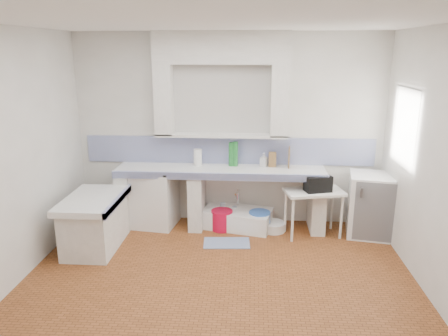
# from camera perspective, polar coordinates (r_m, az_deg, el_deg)

# --- Properties ---
(floor) EXTENTS (4.50, 4.50, 0.00)m
(floor) POSITION_cam_1_polar(r_m,az_deg,el_deg) (4.93, -0.84, -15.62)
(floor) COLOR brown
(floor) RESTS_ON ground
(ceiling) EXTENTS (4.50, 4.50, 0.00)m
(ceiling) POSITION_cam_1_polar(r_m,az_deg,el_deg) (4.23, -0.99, 18.95)
(ceiling) COLOR silver
(ceiling) RESTS_ON ground
(wall_back) EXTENTS (4.50, 0.00, 4.50)m
(wall_back) POSITION_cam_1_polar(r_m,az_deg,el_deg) (6.32, 0.63, 5.04)
(wall_back) COLOR silver
(wall_back) RESTS_ON ground
(wall_front) EXTENTS (4.50, 0.00, 4.50)m
(wall_front) POSITION_cam_1_polar(r_m,az_deg,el_deg) (2.51, -4.84, -11.70)
(wall_front) COLOR silver
(wall_front) RESTS_ON ground
(wall_left) EXTENTS (0.00, 4.50, 4.50)m
(wall_left) POSITION_cam_1_polar(r_m,az_deg,el_deg) (5.08, -27.10, 0.73)
(wall_left) COLOR silver
(wall_left) RESTS_ON ground
(wall_right) EXTENTS (0.00, 4.50, 4.50)m
(wall_right) POSITION_cam_1_polar(r_m,az_deg,el_deg) (4.75, 27.27, -0.22)
(wall_right) COLOR silver
(wall_right) RESTS_ON ground
(alcove_mass) EXTENTS (1.90, 0.25, 0.45)m
(alcove_mass) POSITION_cam_1_polar(r_m,az_deg,el_deg) (6.10, -0.38, 15.76)
(alcove_mass) COLOR silver
(alcove_mass) RESTS_ON ground
(window_frame) EXTENTS (0.35, 0.86, 1.06)m
(window_frame) POSITION_cam_1_polar(r_m,az_deg,el_deg) (5.86, 24.62, 4.80)
(window_frame) COLOR #361F11
(window_frame) RESTS_ON ground
(lace_valance) EXTENTS (0.01, 0.84, 0.24)m
(lace_valance) POSITION_cam_1_polar(r_m,az_deg,el_deg) (5.76, 23.68, 8.58)
(lace_valance) COLOR white
(lace_valance) RESTS_ON ground
(counter_slab) EXTENTS (3.00, 0.60, 0.08)m
(counter_slab) POSITION_cam_1_polar(r_m,az_deg,el_deg) (6.16, -0.48, -0.40)
(counter_slab) COLOR white
(counter_slab) RESTS_ON ground
(counter_lip) EXTENTS (3.00, 0.04, 0.10)m
(counter_lip) POSITION_cam_1_polar(r_m,az_deg,el_deg) (5.89, -0.69, -1.15)
(counter_lip) COLOR navy
(counter_lip) RESTS_ON ground
(counter_pier_left) EXTENTS (0.20, 0.55, 0.82)m
(counter_pier_left) POSITION_cam_1_polar(r_m,az_deg,el_deg) (6.55, -12.81, -3.95)
(counter_pier_left) COLOR silver
(counter_pier_left) RESTS_ON ground
(counter_pier_mid) EXTENTS (0.20, 0.55, 0.82)m
(counter_pier_mid) POSITION_cam_1_polar(r_m,az_deg,el_deg) (6.33, -3.64, -4.26)
(counter_pier_mid) COLOR silver
(counter_pier_mid) RESTS_ON ground
(counter_pier_right) EXTENTS (0.20, 0.55, 0.82)m
(counter_pier_right) POSITION_cam_1_polar(r_m,az_deg,el_deg) (6.35, 12.28, -4.54)
(counter_pier_right) COLOR silver
(counter_pier_right) RESTS_ON ground
(peninsula_top) EXTENTS (0.70, 1.10, 0.08)m
(peninsula_top) POSITION_cam_1_polar(r_m,az_deg,el_deg) (5.82, -17.07, -4.13)
(peninsula_top) COLOR white
(peninsula_top) RESTS_ON ground
(peninsula_base) EXTENTS (0.60, 1.00, 0.62)m
(peninsula_base) POSITION_cam_1_polar(r_m,az_deg,el_deg) (5.94, -16.80, -7.32)
(peninsula_base) COLOR silver
(peninsula_base) RESTS_ON ground
(peninsula_lip) EXTENTS (0.04, 1.10, 0.10)m
(peninsula_lip) POSITION_cam_1_polar(r_m,az_deg,el_deg) (5.71, -13.96, -4.27)
(peninsula_lip) COLOR navy
(peninsula_lip) RESTS_ON ground
(backsplash) EXTENTS (4.27, 0.03, 0.40)m
(backsplash) POSITION_cam_1_polar(r_m,az_deg,el_deg) (6.37, 0.61, 2.36)
(backsplash) COLOR navy
(backsplash) RESTS_ON ground
(stove) EXTENTS (0.66, 0.65, 0.84)m
(stove) POSITION_cam_1_polar(r_m,az_deg,el_deg) (6.44, -9.18, -3.99)
(stove) COLOR white
(stove) RESTS_ON ground
(sink) EXTENTS (1.10, 0.76, 0.24)m
(sink) POSITION_cam_1_polar(r_m,az_deg,el_deg) (6.39, 1.76, -6.83)
(sink) COLOR white
(sink) RESTS_ON ground
(side_table) EXTENTS (0.87, 0.60, 0.04)m
(side_table) POSITION_cam_1_polar(r_m,az_deg,el_deg) (6.17, 11.78, -5.89)
(side_table) COLOR white
(side_table) RESTS_ON ground
(fridge) EXTENTS (0.66, 0.66, 0.88)m
(fridge) POSITION_cam_1_polar(r_m,az_deg,el_deg) (6.36, 18.81, -4.70)
(fridge) COLOR white
(fridge) RESTS_ON ground
(bucket_red) EXTENTS (0.34, 0.34, 0.29)m
(bucket_red) POSITION_cam_1_polar(r_m,az_deg,el_deg) (6.29, -0.29, -6.93)
(bucket_red) COLOR red
(bucket_red) RESTS_ON ground
(bucket_orange) EXTENTS (0.35, 0.35, 0.25)m
(bucket_orange) POSITION_cam_1_polar(r_m,az_deg,el_deg) (6.26, 2.39, -7.27)
(bucket_orange) COLOR red
(bucket_orange) RESTS_ON ground
(bucket_blue) EXTENTS (0.34, 0.34, 0.29)m
(bucket_blue) POSITION_cam_1_polar(r_m,az_deg,el_deg) (6.27, 4.75, -7.08)
(bucket_blue) COLOR blue
(bucket_blue) RESTS_ON ground
(basin_white) EXTENTS (0.42, 0.42, 0.13)m
(basin_white) POSITION_cam_1_polar(r_m,az_deg,el_deg) (6.31, 6.59, -7.77)
(basin_white) COLOR white
(basin_white) RESTS_ON ground
(water_bottle_a) EXTENTS (0.11, 0.11, 0.32)m
(water_bottle_a) POSITION_cam_1_polar(r_m,az_deg,el_deg) (6.52, -0.13, -5.98)
(water_bottle_a) COLOR silver
(water_bottle_a) RESTS_ON ground
(water_bottle_b) EXTENTS (0.08, 0.08, 0.28)m
(water_bottle_b) POSITION_cam_1_polar(r_m,az_deg,el_deg) (6.48, 1.39, -6.31)
(water_bottle_b) COLOR silver
(water_bottle_b) RESTS_ON ground
(black_bag) EXTENTS (0.40, 0.29, 0.22)m
(black_bag) POSITION_cam_1_polar(r_m,az_deg,el_deg) (6.00, 12.40, -2.04)
(black_bag) COLOR black
(black_bag) RESTS_ON side_table
(green_bottle_a) EXTENTS (0.09, 0.09, 0.35)m
(green_bottle_a) POSITION_cam_1_polar(r_m,az_deg,el_deg) (6.24, 0.97, 1.83)
(green_bottle_a) COLOR #1F732D
(green_bottle_a) RESTS_ON counter_slab
(green_bottle_b) EXTENTS (0.09, 0.09, 0.36)m
(green_bottle_b) POSITION_cam_1_polar(r_m,az_deg,el_deg) (6.23, 1.50, 1.88)
(green_bottle_b) COLOR #1F732D
(green_bottle_b) RESTS_ON counter_slab
(knife_block) EXTENTS (0.11, 0.09, 0.21)m
(knife_block) POSITION_cam_1_polar(r_m,az_deg,el_deg) (6.25, 6.46, 1.14)
(knife_block) COLOR brown
(knife_block) RESTS_ON counter_slab
(cutting_board) EXTENTS (0.03, 0.21, 0.29)m
(cutting_board) POSITION_cam_1_polar(r_m,az_deg,el_deg) (6.26, 8.65, 1.43)
(cutting_board) COLOR brown
(cutting_board) RESTS_ON counter_slab
(paper_towel) EXTENTS (0.15, 0.15, 0.24)m
(paper_towel) POSITION_cam_1_polar(r_m,az_deg,el_deg) (6.29, -3.52, 1.44)
(paper_towel) COLOR white
(paper_towel) RESTS_ON counter_slab
(soap_bottle) EXTENTS (0.12, 0.12, 0.20)m
(soap_bottle) POSITION_cam_1_polar(r_m,az_deg,el_deg) (6.25, 5.31, 1.12)
(soap_bottle) COLOR white
(soap_bottle) RESTS_ON counter_slab
(rug) EXTENTS (0.65, 0.40, 0.01)m
(rug) POSITION_cam_1_polar(r_m,az_deg,el_deg) (5.91, 0.36, -9.96)
(rug) COLOR navy
(rug) RESTS_ON ground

